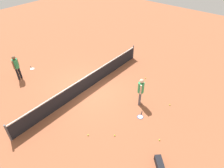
# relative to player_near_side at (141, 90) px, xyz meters

# --- Properties ---
(ground_plane) EXTENTS (40.00, 40.00, 0.00)m
(ground_plane) POSITION_rel_player_near_side_xyz_m (-0.97, 3.24, -1.01)
(ground_plane) COLOR #9E5638
(court_net) EXTENTS (10.09, 0.09, 1.07)m
(court_net) POSITION_rel_player_near_side_xyz_m (-0.97, 3.24, -0.51)
(court_net) COLOR #4C4C51
(court_net) RESTS_ON ground_plane
(player_near_side) EXTENTS (0.50, 0.46, 1.70)m
(player_near_side) POSITION_rel_player_near_side_xyz_m (0.00, 0.00, 0.00)
(player_near_side) COLOR #595960
(player_near_side) RESTS_ON ground_plane
(player_far_side) EXTENTS (0.51, 0.45, 1.70)m
(player_far_side) POSITION_rel_player_near_side_xyz_m (-2.98, 7.52, 0.00)
(player_far_side) COLOR black
(player_far_side) RESTS_ON ground_plane
(tennis_racket_near_player) EXTENTS (0.61, 0.40, 0.03)m
(tennis_racket_near_player) POSITION_rel_player_near_side_xyz_m (-0.83, -0.61, -1.00)
(tennis_racket_near_player) COLOR blue
(tennis_racket_near_player) RESTS_ON ground_plane
(tennis_racket_far_player) EXTENTS (0.37, 0.60, 0.03)m
(tennis_racket_far_player) POSITION_rel_player_near_side_xyz_m (-1.81, 7.96, -1.00)
(tennis_racket_far_player) COLOR white
(tennis_racket_far_player) RESTS_ON ground_plane
(tennis_ball_near_player) EXTENTS (0.07, 0.07, 0.07)m
(tennis_ball_near_player) POSITION_rel_player_near_side_xyz_m (2.33, 1.02, -0.98)
(tennis_ball_near_player) COLOR #C6E033
(tennis_ball_near_player) RESTS_ON ground_plane
(tennis_ball_by_net) EXTENTS (0.07, 0.07, 0.07)m
(tennis_ball_by_net) POSITION_rel_player_near_side_xyz_m (-1.56, -2.14, -0.98)
(tennis_ball_by_net) COLOR #C6E033
(tennis_ball_by_net) RESTS_ON ground_plane
(tennis_ball_midcourt) EXTENTS (0.07, 0.07, 0.07)m
(tennis_ball_midcourt) POSITION_rel_player_near_side_xyz_m (-2.68, -0.34, -0.98)
(tennis_ball_midcourt) COLOR #C6E033
(tennis_ball_midcourt) RESTS_ON ground_plane
(tennis_ball_baseline) EXTENTS (0.07, 0.07, 0.07)m
(tennis_ball_baseline) POSITION_rel_player_near_side_xyz_m (0.97, -1.42, -0.98)
(tennis_ball_baseline) COLOR #C6E033
(tennis_ball_baseline) RESTS_ON ground_plane
(tennis_ball_stray_left) EXTENTS (0.07, 0.07, 0.07)m
(tennis_ball_stray_left) POSITION_rel_player_near_side_xyz_m (-3.47, 0.66, -0.98)
(tennis_ball_stray_left) COLOR #C6E033
(tennis_ball_stray_left) RESTS_ON ground_plane
(equipment_bag) EXTENTS (0.77, 0.75, 0.28)m
(equipment_bag) POSITION_rel_player_near_side_xyz_m (-2.72, -2.76, -0.87)
(equipment_bag) COLOR black
(equipment_bag) RESTS_ON ground_plane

